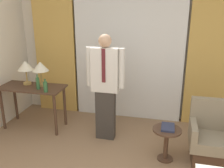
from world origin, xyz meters
The scene contains 13 objects.
wall_back centered at (0.00, 2.76, 1.35)m, with size 10.00×0.06×2.70m.
curtain_sheer_center centered at (0.00, 2.63, 1.29)m, with size 2.01×0.06×2.58m.
curtain_drape_left centered at (-1.45, 2.63, 1.29)m, with size 0.81×0.06×2.58m.
curtain_drape_right centered at (1.45, 2.63, 1.29)m, with size 0.81×0.06×2.58m.
desk centered at (-1.54, 1.81, 0.64)m, with size 1.12×0.51×0.77m.
table_lamp_left centered at (-1.68, 1.91, 1.09)m, with size 0.28×0.28×0.43m.
table_lamp_right centered at (-1.40, 1.91, 1.09)m, with size 0.28×0.28×0.43m.
bottle_near_edge centered at (-1.18, 1.63, 0.86)m, with size 0.07×0.07×0.22m.
bottle_by_lamp centered at (-1.36, 1.72, 0.87)m, with size 0.06×0.06×0.25m.
person centered at (-0.20, 1.74, 0.94)m, with size 0.61×0.21×1.71m.
armchair centered at (1.42, 1.46, 0.32)m, with size 0.64×0.55×0.87m.
side_table centered at (0.78, 1.33, 0.33)m, with size 0.40×0.40×0.49m.
book centered at (0.79, 1.36, 0.50)m, with size 0.18×0.26×0.03m.
Camera 1 is at (0.74, -1.84, 2.16)m, focal length 40.00 mm.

